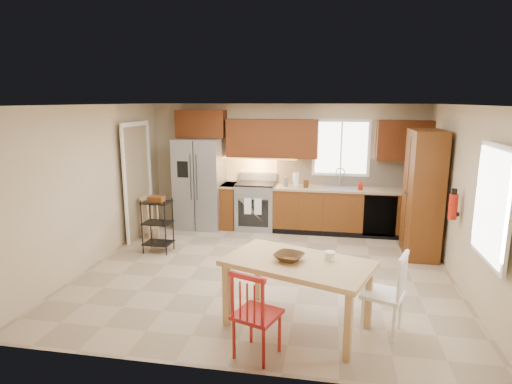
{
  "coord_description": "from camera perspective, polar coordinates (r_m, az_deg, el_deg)",
  "views": [
    {
      "loc": [
        0.93,
        -6.07,
        2.56
      ],
      "look_at": [
        -0.23,
        0.4,
        1.15
      ],
      "focal_mm": 30.0,
      "sensor_mm": 36.0,
      "label": 1
    }
  ],
  "objects": [
    {
      "name": "upper_over_fridge",
      "position": [
        8.81,
        -7.32,
        9.02
      ],
      "size": [
        1.0,
        0.35,
        0.55
      ],
      "primitive_type": "cube",
      "color": "#54260E",
      "rests_on": "wall_back"
    },
    {
      "name": "ceiling",
      "position": [
        6.14,
        1.47,
        11.55
      ],
      "size": [
        5.5,
        5.0,
        0.02
      ],
      "primitive_type": "cube",
      "color": "silver",
      "rests_on": "ground"
    },
    {
      "name": "dining_table",
      "position": [
        5.04,
        5.5,
        -13.43
      ],
      "size": [
        1.82,
        1.39,
        0.78
      ],
      "primitive_type": null,
      "rotation": [
        0.0,
        0.0,
        -0.35
      ],
      "color": "tan",
      "rests_on": "floor"
    },
    {
      "name": "sink",
      "position": [
        8.44,
        11.1,
        0.27
      ],
      "size": [
        0.62,
        0.46,
        0.16
      ],
      "primitive_type": "cube",
      "color": "gray",
      "rests_on": "base_cabinet_run"
    },
    {
      "name": "canister_steel",
      "position": [
        8.41,
        3.98,
        1.33
      ],
      "size": [
        0.11,
        0.11,
        0.18
      ],
      "primitive_type": "cylinder",
      "color": "gray",
      "rests_on": "base_cabinet_run"
    },
    {
      "name": "chair_red",
      "position": [
        4.47,
        0.14,
        -15.77
      ],
      "size": [
        0.56,
        0.56,
        0.94
      ],
      "primitive_type": null,
      "rotation": [
        0.0,
        0.0,
        -0.35
      ],
      "color": "#A81E19",
      "rests_on": "floor"
    },
    {
      "name": "bar_stool",
      "position": [
        8.33,
        -13.95,
        -3.36
      ],
      "size": [
        0.45,
        0.45,
        0.78
      ],
      "primitive_type": null,
      "rotation": [
        0.0,
        0.0,
        0.23
      ],
      "color": "tan",
      "rests_on": "floor"
    },
    {
      "name": "doorway",
      "position": [
        8.34,
        -15.62,
        1.23
      ],
      "size": [
        0.04,
        0.95,
        2.1
      ],
      "primitive_type": "cube",
      "color": "#8C7A59",
      "rests_on": "wall_left"
    },
    {
      "name": "base_cabinet_narrow",
      "position": [
        8.77,
        -3.53,
        -1.83
      ],
      "size": [
        0.3,
        0.6,
        0.9
      ],
      "primitive_type": "cube",
      "color": "brown",
      "rests_on": "floor"
    },
    {
      "name": "soap_bottle",
      "position": [
        8.33,
        13.76,
        0.94
      ],
      "size": [
        0.09,
        0.09,
        0.19
      ],
      "primitive_type": "imported",
      "color": "#B21A0C",
      "rests_on": "base_cabinet_run"
    },
    {
      "name": "fire_extinguisher",
      "position": [
        6.61,
        24.79,
        -1.79
      ],
      "size": [
        0.12,
        0.12,
        0.36
      ],
      "primitive_type": "cylinder",
      "color": "#B21A0C",
      "rests_on": "wall_right"
    },
    {
      "name": "dishwasher",
      "position": [
        8.3,
        16.2,
        -3.1
      ],
      "size": [
        0.6,
        0.02,
        0.78
      ],
      "primitive_type": "cube",
      "color": "black",
      "rests_on": "floor"
    },
    {
      "name": "wall_front",
      "position": [
        3.91,
        -4.24,
        -7.49
      ],
      "size": [
        5.5,
        0.02,
        2.5
      ],
      "primitive_type": "cube",
      "color": "#CCB793",
      "rests_on": "ground"
    },
    {
      "name": "base_cabinet_run",
      "position": [
        8.54,
        12.26,
        -2.47
      ],
      "size": [
        2.92,
        0.6,
        0.9
      ],
      "primitive_type": "cube",
      "color": "brown",
      "rests_on": "floor"
    },
    {
      "name": "wall_left",
      "position": [
        7.22,
        -20.71,
        0.86
      ],
      "size": [
        0.02,
        5.0,
        2.5
      ],
      "primitive_type": "cube",
      "color": "#CCB793",
      "rests_on": "ground"
    },
    {
      "name": "window_right",
      "position": [
        5.34,
        29.04,
        -1.45
      ],
      "size": [
        0.04,
        1.02,
        1.32
      ],
      "primitive_type": "cube",
      "color": "white",
      "rests_on": "wall_right"
    },
    {
      "name": "canister_wood",
      "position": [
        8.35,
        6.68,
        1.06
      ],
      "size": [
        0.1,
        0.1,
        0.14
      ],
      "primitive_type": "cylinder",
      "color": "#482E13",
      "rests_on": "base_cabinet_run"
    },
    {
      "name": "backsplash",
      "position": [
        8.67,
        12.42,
        2.64
      ],
      "size": [
        2.92,
        0.03,
        0.55
      ],
      "primitive_type": "cube",
      "color": "beige",
      "rests_on": "wall_back"
    },
    {
      "name": "range_stove",
      "position": [
        8.64,
        -0.01,
        -1.95
      ],
      "size": [
        0.76,
        0.63,
        0.92
      ],
      "primitive_type": "cube",
      "color": "gray",
      "rests_on": "floor"
    },
    {
      "name": "wall_back",
      "position": [
        8.72,
        3.93,
        3.44
      ],
      "size": [
        5.5,
        0.02,
        2.5
      ],
      "primitive_type": "cube",
      "color": "#CCB793",
      "rests_on": "ground"
    },
    {
      "name": "table_jar",
      "position": [
        4.95,
        9.79,
        -8.62
      ],
      "size": [
        0.15,
        0.15,
        0.14
      ],
      "primitive_type": "cylinder",
      "rotation": [
        0.0,
        0.0,
        -0.35
      ],
      "color": "white",
      "rests_on": "dining_table"
    },
    {
      "name": "upper_right_block",
      "position": [
        8.53,
        19.15,
        6.5
      ],
      "size": [
        1.0,
        0.35,
        0.75
      ],
      "primitive_type": "cube",
      "color": "#54260E",
      "rests_on": "wall_back"
    },
    {
      "name": "refrigerator",
      "position": [
        8.76,
        -7.5,
        1.15
      ],
      "size": [
        0.92,
        0.75,
        1.82
      ],
      "primitive_type": "cube",
      "color": "gray",
      "rests_on": "floor"
    },
    {
      "name": "wall_right",
      "position": [
        6.47,
        26.25,
        -0.84
      ],
      "size": [
        0.02,
        5.0,
        2.5
      ],
      "primitive_type": "cube",
      "color": "#CCB793",
      "rests_on": "ground"
    },
    {
      "name": "paper_towel",
      "position": [
        8.38,
        5.34,
        1.62
      ],
      "size": [
        0.12,
        0.12,
        0.28
      ],
      "primitive_type": "cylinder",
      "color": "white",
      "rests_on": "base_cabinet_run"
    },
    {
      "name": "pantry",
      "position": [
        7.57,
        21.36,
        -0.23
      ],
      "size": [
        0.5,
        0.95,
        2.1
      ],
      "primitive_type": "cube",
      "color": "brown",
      "rests_on": "floor"
    },
    {
      "name": "upper_left_block",
      "position": [
        8.51,
        2.16,
        7.15
      ],
      "size": [
        1.8,
        0.35,
        0.75
      ],
      "primitive_type": "cube",
      "color": "#54260E",
      "rests_on": "wall_back"
    },
    {
      "name": "floor",
      "position": [
        6.65,
        1.35,
        -10.53
      ],
      "size": [
        5.5,
        5.5,
        0.0
      ],
      "primitive_type": "plane",
      "color": "tan",
      "rests_on": "ground"
    },
    {
      "name": "window_back",
      "position": [
        8.6,
        11.29,
        5.8
      ],
      "size": [
        1.12,
        0.04,
        1.12
      ],
      "primitive_type": "cube",
      "color": "white",
      "rests_on": "wall_back"
    },
    {
      "name": "undercab_glow",
      "position": [
        8.57,
        0.13,
        4.54
      ],
      "size": [
        1.6,
        0.3,
        0.01
      ],
      "primitive_type": "cube",
      "color": "#FFBF66",
      "rests_on": "wall_back"
    },
    {
      "name": "table_bowl",
      "position": [
        4.89,
        4.41,
        -9.13
      ],
      "size": [
        0.42,
        0.42,
        0.08
      ],
      "primitive_type": "imported",
      "rotation": [
        0.0,
        0.0,
        -0.35
      ],
      "color": "#482E13",
      "rests_on": "dining_table"
    },
    {
      "name": "utility_cart",
      "position": [
        7.52,
        -12.97,
        -4.38
      ],
      "size": [
        0.48,
        0.38,
        0.93
      ],
      "primitive_type": null,
      "rotation": [
        0.0,
        0.0,
        -0.04
      ],
      "color": "black",
      "rests_on": "floor"
    },
    {
      "name": "chair_white",
      "position": [
        5.08,
        16.58,
        -12.71
      ],
      "size": [
        0.56,
        0.56,
        0.94
      ],
      "primitive_type": null,
      "rotation": [
        0.0,
        0.0,
        1.22
      ],
      "color": "white",
      "rests_on": "floor"
    }
  ]
}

